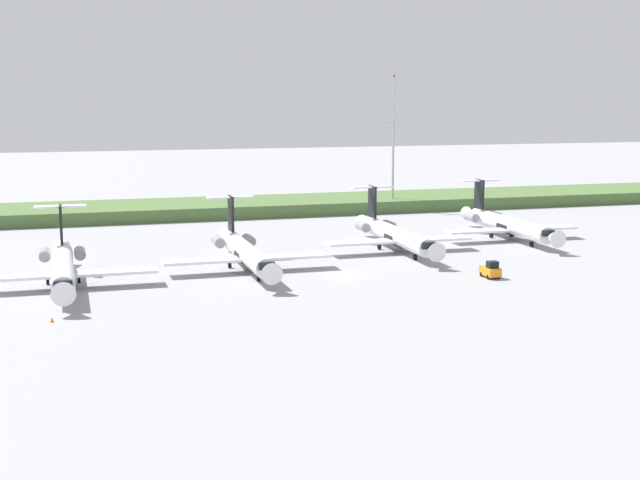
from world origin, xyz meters
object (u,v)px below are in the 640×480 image
safety_cone_front_marker (52,320)px  regional_jet_second (246,251)px  regional_jet_fourth (507,224)px  baggage_tug (491,270)px  regional_jet_nearest (63,267)px  regional_jet_third (395,235)px  antenna_mast (393,155)px

safety_cone_front_marker → regional_jet_second: bearing=40.8°
regional_jet_fourth → baggage_tug: size_ratio=9.69×
regional_jet_nearest → regional_jet_fourth: (70.87, 17.26, 0.00)m
regional_jet_second → regional_jet_third: 26.19m
regional_jet_second → regional_jet_nearest: bearing=-170.3°
baggage_tug → safety_cone_front_marker: bearing=-172.2°
regional_jet_second → regional_jet_third: bearing=17.7°
antenna_mast → safety_cone_front_marker: 101.31m
safety_cone_front_marker → regional_jet_fourth: bearing=25.9°
regional_jet_second → safety_cone_front_marker: size_ratio=56.36×
antenna_mast → safety_cone_front_marker: antenna_mast is taller
regional_jet_fourth → antenna_mast: (-4.86, 39.94, 8.90)m
regional_jet_nearest → regional_jet_third: (48.95, 12.05, 0.00)m
regional_jet_third → regional_jet_fourth: size_ratio=1.00×
regional_jet_nearest → regional_jet_fourth: 72.94m
regional_jet_fourth → baggage_tug: bearing=-122.1°
regional_jet_second → antenna_mast: antenna_mast is taller
regional_jet_second → safety_cone_front_marker: (-25.26, -21.82, -2.26)m
regional_jet_fourth → antenna_mast: size_ratio=1.12×
regional_jet_second → baggage_tug: regional_jet_second is taller
baggage_tug → antenna_mast: bearing=79.6°
baggage_tug → safety_cone_front_marker: baggage_tug is taller
antenna_mast → regional_jet_nearest: bearing=-139.1°
antenna_mast → baggage_tug: (-12.40, -67.44, -10.43)m
regional_jet_fourth → regional_jet_third: bearing=-166.6°
regional_jet_third → baggage_tug: regional_jet_third is taller
regional_jet_second → antenna_mast: size_ratio=1.12×
regional_jet_second → antenna_mast: (42.01, 53.09, 8.90)m
regional_jet_nearest → antenna_mast: antenna_mast is taller
baggage_tug → regional_jet_third: bearing=101.8°
regional_jet_nearest → antenna_mast: size_ratio=1.12×
regional_jet_nearest → safety_cone_front_marker: bearing=-94.1°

